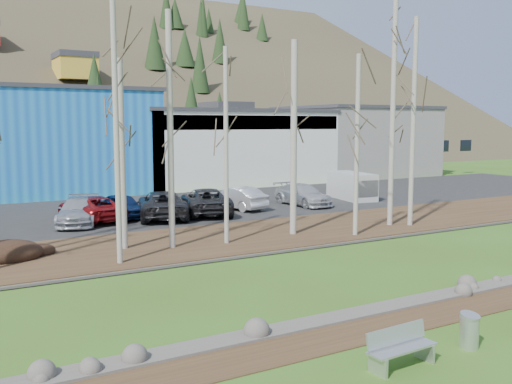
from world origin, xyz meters
TOP-DOWN VIEW (x-y plane):
  - ground at (0.00, 0.00)m, footprint 200.00×200.00m
  - dirt_strip at (0.00, 2.10)m, footprint 80.00×1.80m
  - near_bank_rocks at (0.00, 3.10)m, footprint 80.00×0.80m
  - river at (0.00, 7.20)m, footprint 80.00×8.00m
  - far_bank_rocks at (0.00, 11.30)m, footprint 80.00×0.80m
  - far_bank at (0.00, 14.50)m, footprint 80.00×7.00m
  - parking_lot at (0.00, 25.00)m, footprint 80.00×14.00m
  - building_blue at (-6.00, 39.00)m, footprint 20.40×12.24m
  - building_white at (12.00, 38.98)m, footprint 18.36×12.24m
  - building_grey at (28.00, 39.00)m, footprint 14.28×12.24m
  - hillside at (0.00, 84.00)m, footprint 160.00×72.00m
  - bench_intact at (-2.96, -0.11)m, footprint 1.82×0.62m
  - litter_bin at (-0.72, -0.16)m, footprint 0.51×0.51m
  - dirt_mound at (-9.63, 14.92)m, footprint 2.88×2.03m
  - birch_2 at (-4.92, 14.57)m, footprint 0.29×0.29m
  - birch_3 at (-5.84, 12.10)m, footprint 0.21×0.21m
  - birch_4 at (-3.05, 13.69)m, footprint 0.27×0.27m
  - birch_5 at (-0.57, 13.34)m, footprint 0.20×0.20m
  - birch_6 at (5.71, 11.95)m, footprint 0.23×0.23m
  - birch_7 at (3.23, 13.65)m, footprint 0.31×0.31m
  - birch_8 at (9.98, 12.59)m, footprint 0.25×0.25m
  - birch_9 at (9.06, 13.15)m, footprint 0.27×0.27m
  - car_2 at (-4.45, 22.31)m, footprint 3.12×5.36m
  - car_3 at (-5.24, 21.68)m, footprint 3.51×5.24m
  - car_4 at (-2.58, 22.58)m, footprint 2.12×4.15m
  - car_5 at (4.65, 22.19)m, footprint 2.46×4.56m
  - car_6 at (2.10, 21.36)m, footprint 4.12×6.12m
  - car_7 at (9.28, 21.62)m, footprint 2.10×4.84m
  - car_8 at (-0.62, 21.36)m, footprint 4.12×6.12m
  - van_white at (14.05, 22.29)m, footprint 2.46×4.53m

SIDE VIEW (x-z plane):
  - ground at x=0.00m, z-range 0.00..0.00m
  - near_bank_rocks at x=0.00m, z-range -0.25..0.25m
  - river at x=0.00m, z-range -0.45..0.45m
  - far_bank_rocks at x=0.00m, z-range -0.23..0.23m
  - dirt_strip at x=0.00m, z-range 0.00..0.03m
  - parking_lot at x=0.00m, z-range 0.00..0.14m
  - far_bank at x=0.00m, z-range 0.00..0.15m
  - litter_bin at x=-0.72m, z-range 0.00..0.80m
  - dirt_mound at x=-9.63m, z-range 0.15..0.71m
  - bench_intact at x=-2.96m, z-range 0.00..0.90m
  - car_4 at x=-2.58m, z-range 0.14..1.49m
  - car_7 at x=9.28m, z-range 0.14..1.53m
  - car_2 at x=-4.45m, z-range 0.14..1.54m
  - car_3 at x=-5.24m, z-range 0.14..1.55m
  - car_5 at x=4.65m, z-range 0.14..1.57m
  - car_6 at x=2.10m, z-range 0.14..1.70m
  - car_8 at x=-0.62m, z-range 0.14..1.70m
  - van_white at x=14.05m, z-range 0.14..2.02m
  - building_white at x=12.00m, z-range 0.01..6.81m
  - building_grey at x=28.00m, z-range 0.01..7.31m
  - building_blue at x=-6.00m, z-range 0.01..8.31m
  - birch_2 at x=-4.92m, z-range 0.15..8.23m
  - birch_6 at x=5.71m, z-range 0.15..8.76m
  - birch_5 at x=-0.57m, z-range 0.15..8.85m
  - birch_7 at x=3.23m, z-range 0.15..9.44m
  - birch_4 at x=-3.05m, z-range 0.15..10.23m
  - birch_3 at x=-5.84m, z-range 0.15..10.87m
  - birch_8 at x=9.98m, z-range 0.15..10.95m
  - birch_9 at x=9.06m, z-range 0.15..11.92m
  - hillside at x=0.00m, z-range 0.00..35.00m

